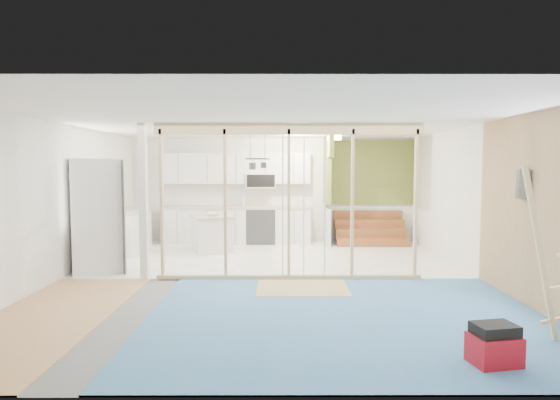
{
  "coord_description": "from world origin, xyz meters",
  "views": [
    {
      "loc": [
        0.14,
        -7.69,
        1.88
      ],
      "look_at": [
        0.16,
        0.6,
        1.3
      ],
      "focal_mm": 30.0,
      "sensor_mm": 36.0,
      "label": 1
    }
  ],
  "objects": [
    {
      "name": "room",
      "position": [
        0.0,
        0.0,
        1.3
      ],
      "size": [
        7.01,
        8.01,
        2.61
      ],
      "color": "slate",
      "rests_on": "ground"
    },
    {
      "name": "floor_overlays",
      "position": [
        0.07,
        0.06,
        0.01
      ],
      "size": [
        7.0,
        8.0,
        0.03
      ],
      "color": "white",
      "rests_on": "room"
    },
    {
      "name": "stud_frame",
      "position": [
        -0.24,
        -0.0,
        1.59
      ],
      "size": [
        4.66,
        0.14,
        2.6
      ],
      "color": "tan",
      "rests_on": "room"
    },
    {
      "name": "base_cabinets",
      "position": [
        -1.61,
        3.36,
        0.47
      ],
      "size": [
        4.45,
        2.24,
        0.93
      ],
      "color": "white",
      "rests_on": "room"
    },
    {
      "name": "upper_cabinets",
      "position": [
        -0.84,
        3.82,
        1.82
      ],
      "size": [
        3.6,
        0.41,
        0.85
      ],
      "color": "white",
      "rests_on": "room"
    },
    {
      "name": "green_partition",
      "position": [
        2.04,
        3.66,
        0.94
      ],
      "size": [
        2.25,
        1.51,
        2.6
      ],
      "color": "olive",
      "rests_on": "room"
    },
    {
      "name": "pot_rack",
      "position": [
        -0.31,
        1.89,
        2.0
      ],
      "size": [
        0.52,
        0.52,
        0.72
      ],
      "color": "black",
      "rests_on": "room"
    },
    {
      "name": "sheathing_panel",
      "position": [
        3.48,
        -2.0,
        1.3
      ],
      "size": [
        0.02,
        4.0,
        2.6
      ],
      "primitive_type": "cube",
      "color": "tan",
      "rests_on": "room"
    },
    {
      "name": "electrical_panel",
      "position": [
        3.43,
        -1.4,
        1.65
      ],
      "size": [
        0.04,
        0.3,
        0.4
      ],
      "primitive_type": "cube",
      "color": "#3D3D42",
      "rests_on": "room"
    },
    {
      "name": "ceiling_light",
      "position": [
        1.4,
        3.0,
        2.54
      ],
      "size": [
        0.32,
        0.32,
        0.08
      ],
      "primitive_type": "cylinder",
      "color": "#FFEABF",
      "rests_on": "room"
    },
    {
      "name": "fridge",
      "position": [
        -3.11,
        0.65,
        1.01
      ],
      "size": [
        1.18,
        1.13,
        2.02
      ],
      "rotation": [
        0.0,
        0.0,
        0.42
      ],
      "color": "white",
      "rests_on": "room"
    },
    {
      "name": "island",
      "position": [
        -1.32,
        2.46,
        0.41
      ],
      "size": [
        1.1,
        1.1,
        0.83
      ],
      "rotation": [
        0.0,
        0.0,
        0.38
      ],
      "color": "silver",
      "rests_on": "room"
    },
    {
      "name": "bowl",
      "position": [
        -1.29,
        2.38,
        0.86
      ],
      "size": [
        0.32,
        0.32,
        0.06
      ],
      "primitive_type": "imported",
      "rotation": [
        0.0,
        0.0,
        0.24
      ],
      "color": "white",
      "rests_on": "island"
    },
    {
      "name": "soap_bottle_a",
      "position": [
        -0.74,
        3.63,
        1.06
      ],
      "size": [
        0.13,
        0.13,
        0.27
      ],
      "primitive_type": "imported",
      "rotation": [
        0.0,
        0.0,
        -0.36
      ],
      "color": "#B0B4C5",
      "rests_on": "base_cabinets"
    },
    {
      "name": "soap_bottle_b",
      "position": [
        0.66,
        3.76,
        1.02
      ],
      "size": [
        0.1,
        0.1,
        0.18
      ],
      "primitive_type": "imported",
      "rotation": [
        0.0,
        0.0,
        0.27
      ],
      "color": "silver",
      "rests_on": "base_cabinets"
    },
    {
      "name": "toolbox",
      "position": [
        2.17,
        -3.4,
        0.19
      ],
      "size": [
        0.48,
        0.4,
        0.41
      ],
      "rotation": [
        0.0,
        0.0,
        0.19
      ],
      "color": "#A10E1A",
      "rests_on": "room"
    }
  ]
}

